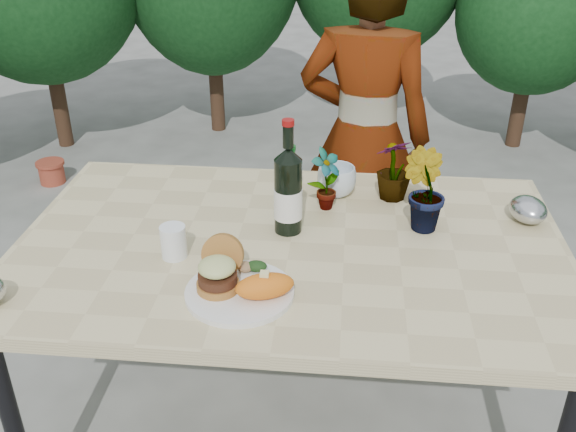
# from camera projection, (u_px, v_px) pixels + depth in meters

# --- Properties ---
(ground) EXTENTS (80.00, 80.00, 0.00)m
(ground) POSITION_uv_depth(u_px,v_px,m) (290.00, 426.00, 2.23)
(ground) COLOR #61615C
(ground) RESTS_ON ground
(patio_table) EXTENTS (1.60, 1.00, 0.75)m
(patio_table) POSITION_uv_depth(u_px,v_px,m) (291.00, 259.00, 1.90)
(patio_table) COLOR #D2C08C
(patio_table) RESTS_ON ground
(shrub_hedge) EXTENTS (6.81, 5.04, 2.16)m
(shrub_hedge) POSITION_uv_depth(u_px,v_px,m) (355.00, 4.00, 3.12)
(shrub_hedge) COLOR #382316
(shrub_hedge) RESTS_ON ground
(dinner_plate) EXTENTS (0.28, 0.28, 0.01)m
(dinner_plate) POSITION_uv_depth(u_px,v_px,m) (240.00, 292.00, 1.64)
(dinner_plate) COLOR white
(dinner_plate) RESTS_ON patio_table
(burger_stack) EXTENTS (0.11, 0.16, 0.11)m
(burger_stack) POSITION_uv_depth(u_px,v_px,m) (219.00, 270.00, 1.63)
(burger_stack) COLOR #B7722D
(burger_stack) RESTS_ON dinner_plate
(sweet_potato) EXTENTS (0.17, 0.12, 0.06)m
(sweet_potato) POSITION_uv_depth(u_px,v_px,m) (265.00, 286.00, 1.59)
(sweet_potato) COLOR orange
(sweet_potato) RESTS_ON dinner_plate
(grilled_veg) EXTENTS (0.08, 0.05, 0.03)m
(grilled_veg) POSITION_uv_depth(u_px,v_px,m) (252.00, 266.00, 1.71)
(grilled_veg) COLOR olive
(grilled_veg) RESTS_ON dinner_plate
(wine_bottle) EXTENTS (0.08, 0.08, 0.35)m
(wine_bottle) POSITION_uv_depth(u_px,v_px,m) (288.00, 192.00, 1.87)
(wine_bottle) COLOR black
(wine_bottle) RESTS_ON patio_table
(sparkling_water) EXTENTS (0.06, 0.06, 0.27)m
(sparkling_water) POSITION_uv_depth(u_px,v_px,m) (291.00, 198.00, 1.90)
(sparkling_water) COLOR #198A24
(sparkling_water) RESTS_ON patio_table
(plastic_cup) EXTENTS (0.07, 0.07, 0.09)m
(plastic_cup) POSITION_uv_depth(u_px,v_px,m) (174.00, 242.00, 1.78)
(plastic_cup) COLOR white
(plastic_cup) RESTS_ON patio_table
(seedling_left) EXTENTS (0.13, 0.13, 0.20)m
(seedling_left) POSITION_uv_depth(u_px,v_px,m) (326.00, 180.00, 2.00)
(seedling_left) COLOR #2B6121
(seedling_left) RESTS_ON patio_table
(seedling_mid) EXTENTS (0.17, 0.17, 0.25)m
(seedling_mid) POSITION_uv_depth(u_px,v_px,m) (423.00, 191.00, 1.89)
(seedling_mid) COLOR #2A591E
(seedling_mid) RESTS_ON patio_table
(seedling_right) EXTENTS (0.16, 0.16, 0.21)m
(seedling_right) POSITION_uv_depth(u_px,v_px,m) (394.00, 169.00, 2.07)
(seedling_right) COLOR #21501B
(seedling_right) RESTS_ON patio_table
(blue_bowl) EXTENTS (0.15, 0.15, 0.10)m
(blue_bowl) POSITION_uv_depth(u_px,v_px,m) (337.00, 181.00, 2.11)
(blue_bowl) COLOR silver
(blue_bowl) RESTS_ON patio_table
(foil_packet_right) EXTENTS (0.14, 0.15, 0.08)m
(foil_packet_right) POSITION_uv_depth(u_px,v_px,m) (528.00, 209.00, 1.96)
(foil_packet_right) COLOR #B2B4B9
(foil_packet_right) RESTS_ON patio_table
(person) EXTENTS (0.59, 0.43, 1.49)m
(person) POSITION_uv_depth(u_px,v_px,m) (364.00, 138.00, 2.60)
(person) COLOR #9C6A4E
(person) RESTS_ON ground
(terracotta_pot) EXTENTS (0.17, 0.17, 0.14)m
(terracotta_pot) POSITION_uv_depth(u_px,v_px,m) (51.00, 172.00, 3.91)
(terracotta_pot) COLOR #A33E2A
(terracotta_pot) RESTS_ON ground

